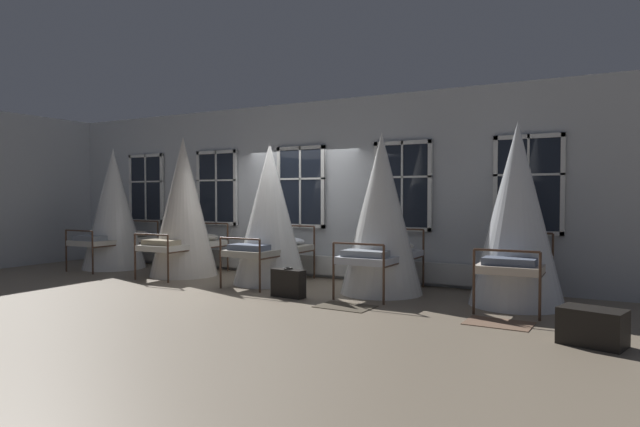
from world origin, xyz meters
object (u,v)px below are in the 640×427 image
(cot_second, at_px, (184,208))
(travel_trunk, at_px, (592,327))
(cot_fourth, at_px, (382,215))
(cot_fifth, at_px, (517,216))
(cot_third, at_px, (270,215))
(cot_first, at_px, (114,210))
(suitcase_dark, at_px, (288,283))

(cot_second, xyz_separation_m, travel_trunk, (7.45, -1.78, -1.16))
(cot_fourth, bearing_deg, travel_trunk, -119.47)
(cot_fifth, distance_m, travel_trunk, 2.40)
(cot_second, bearing_deg, cot_fourth, -90.65)
(cot_second, bearing_deg, cot_third, -90.98)
(cot_first, height_order, travel_trunk, cot_first)
(cot_third, height_order, cot_fifth, cot_fifth)
(cot_first, distance_m, suitcase_dark, 5.46)
(cot_fourth, xyz_separation_m, suitcase_dark, (-1.14, -1.06, -1.06))
(cot_second, xyz_separation_m, cot_fifth, (6.37, 0.06, -0.05))
(cot_first, bearing_deg, cot_second, -92.12)
(cot_second, relative_size, suitcase_dark, 4.83)
(cot_first, relative_size, travel_trunk, 4.14)
(cot_second, distance_m, suitcase_dark, 3.47)
(cot_third, bearing_deg, cot_fourth, -88.38)
(cot_first, height_order, cot_third, cot_first)
(cot_second, bearing_deg, travel_trunk, -104.75)
(cot_second, height_order, travel_trunk, cot_second)
(cot_second, relative_size, travel_trunk, 4.35)
(cot_fifth, relative_size, travel_trunk, 4.19)
(cot_first, distance_m, cot_third, 4.21)
(travel_trunk, bearing_deg, cot_fourth, 150.18)
(suitcase_dark, height_order, travel_trunk, suitcase_dark)
(cot_second, distance_m, cot_fifth, 6.37)
(cot_third, relative_size, travel_trunk, 4.03)
(cot_fourth, distance_m, suitcase_dark, 1.88)
(cot_third, relative_size, cot_fifth, 0.96)
(cot_second, distance_m, cot_fourth, 4.26)
(cot_fifth, bearing_deg, cot_third, 89.49)
(cot_third, xyz_separation_m, travel_trunk, (5.37, -1.79, -1.06))
(cot_first, xyz_separation_m, cot_fourth, (6.39, -0.03, -0.00))
(cot_first, xyz_separation_m, travel_trunk, (9.58, -1.86, -1.09))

